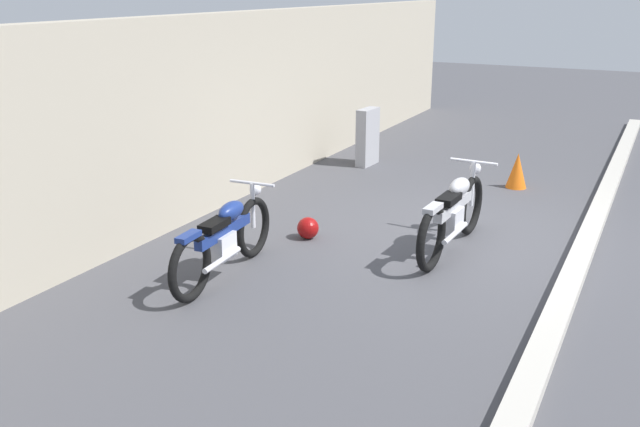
% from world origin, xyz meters
% --- Properties ---
extents(ground_plane, '(40.00, 40.00, 0.00)m').
position_xyz_m(ground_plane, '(0.00, 0.00, 0.00)').
color(ground_plane, '#47474C').
extents(building_wall, '(18.00, 0.30, 2.67)m').
position_xyz_m(building_wall, '(0.00, 3.63, 1.33)').
color(building_wall, '#B2A893').
rests_on(building_wall, ground_plane).
extents(curb_strip, '(18.00, 0.24, 0.12)m').
position_xyz_m(curb_strip, '(0.00, -1.36, 0.06)').
color(curb_strip, '#B7B2A8').
rests_on(curb_strip, ground_plane).
extents(stone_marker, '(0.54, 0.24, 1.00)m').
position_xyz_m(stone_marker, '(2.85, 2.61, 0.50)').
color(stone_marker, '#9E9EA3').
rests_on(stone_marker, ground_plane).
extents(helmet, '(0.27, 0.27, 0.27)m').
position_xyz_m(helmet, '(-0.93, 1.78, 0.14)').
color(helmet, maroon).
rests_on(helmet, ground_plane).
extents(traffic_cone, '(0.32, 0.32, 0.55)m').
position_xyz_m(traffic_cone, '(2.58, -0.05, 0.28)').
color(traffic_cone, orange).
rests_on(traffic_cone, ground_plane).
extents(motorcycle_blue, '(2.02, 0.56, 0.90)m').
position_xyz_m(motorcycle_blue, '(-2.38, 2.02, 0.44)').
color(motorcycle_blue, black).
rests_on(motorcycle_blue, ground_plane).
extents(motorcycle_silver, '(2.14, 0.60, 0.96)m').
position_xyz_m(motorcycle_silver, '(-0.51, 0.06, 0.46)').
color(motorcycle_silver, black).
rests_on(motorcycle_silver, ground_plane).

